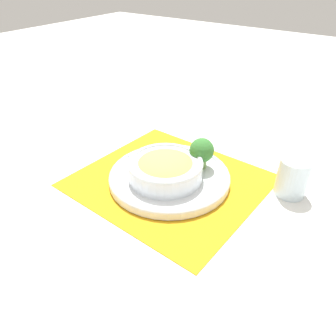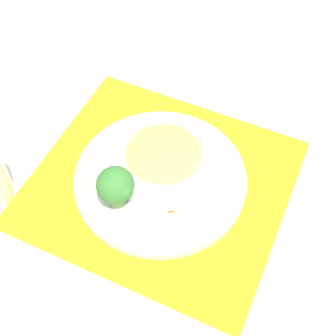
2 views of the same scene
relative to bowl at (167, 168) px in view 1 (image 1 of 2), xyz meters
name	(u,v)px [view 1 (image 1 of 2)]	position (x,y,z in m)	size (l,w,h in m)	color
ground_plane	(169,181)	(0.00, 0.02, -0.05)	(4.00, 4.00, 0.00)	white
placemat	(169,181)	(0.00, 0.02, -0.05)	(0.44, 0.41, 0.00)	orange
plate	(169,176)	(0.00, 0.02, -0.03)	(0.29, 0.29, 0.02)	silver
bowl	(167,168)	(0.00, 0.00, 0.00)	(0.18, 0.18, 0.06)	silver
broccoli_floret	(202,151)	(0.04, 0.09, 0.02)	(0.06, 0.06, 0.08)	#759E51
carrot_slice_near	(168,162)	(-0.04, 0.06, -0.03)	(0.04, 0.04, 0.01)	orange
carrot_slice_middle	(163,162)	(-0.05, 0.05, -0.03)	(0.04, 0.04, 0.01)	orange
water_glass	(292,179)	(0.25, 0.14, -0.01)	(0.07, 0.07, 0.09)	silver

